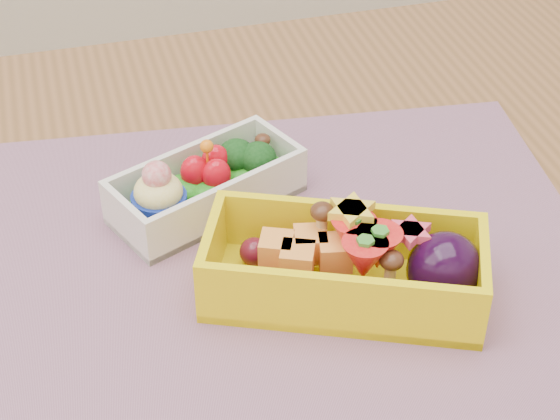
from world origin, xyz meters
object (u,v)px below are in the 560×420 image
object	(u,v)px
table	(240,392)
placemat	(272,258)
bento_yellow	(350,266)
bento_white	(206,185)

from	to	relation	value
table	placemat	distance (m)	0.11
placemat	table	bearing A→B (deg)	-136.85
table	bento_yellow	size ratio (longest dim) A/B	5.84
bento_white	bento_yellow	world-z (taller)	bento_yellow
bento_yellow	placemat	bearing A→B (deg)	150.55
table	bento_white	xyz separation A→B (m)	(0.00, 0.10, 0.12)
table	bento_white	bearing A→B (deg)	89.05
placemat	bento_white	distance (m)	0.08
placemat	bento_white	world-z (taller)	bento_white
bento_white	bento_yellow	xyz separation A→B (m)	(0.07, -0.12, 0.01)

